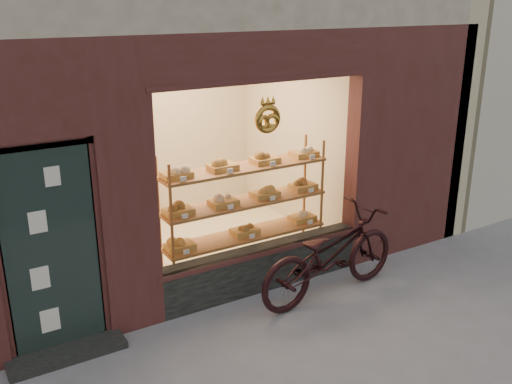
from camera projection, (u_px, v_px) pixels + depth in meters
display_shelf at (245, 212)px, 7.19m from camera, size 2.20×0.45×1.70m
bicycle at (330, 254)px, 6.78m from camera, size 2.09×0.88×1.07m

